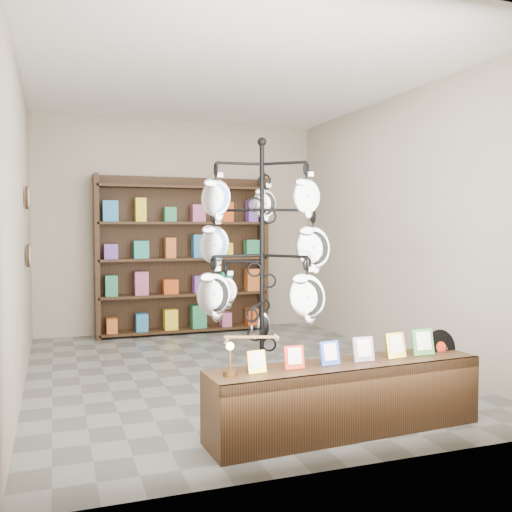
{
  "coord_description": "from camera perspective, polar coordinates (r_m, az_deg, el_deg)",
  "views": [
    {
      "loc": [
        -1.71,
        -5.59,
        1.51
      ],
      "look_at": [
        -0.08,
        -1.0,
        1.25
      ],
      "focal_mm": 40.0,
      "sensor_mm": 36.0,
      "label": 1
    }
  ],
  "objects": [
    {
      "name": "front_shelf",
      "position": [
        4.32,
        9.03,
        -13.8
      ],
      "size": [
        2.11,
        0.55,
        0.74
      ],
      "rotation": [
        0.0,
        0.0,
        0.06
      ],
      "color": "black",
      "rests_on": "ground"
    },
    {
      "name": "back_shelving",
      "position": [
        8.08,
        -7.28,
        -0.41
      ],
      "size": [
        2.42,
        0.36,
        2.2
      ],
      "color": "black",
      "rests_on": "ground"
    },
    {
      "name": "room_envelope",
      "position": [
        5.85,
        -2.52,
        6.37
      ],
      "size": [
        5.0,
        5.0,
        5.0
      ],
      "color": "#ADA08B",
      "rests_on": "ground"
    },
    {
      "name": "ground",
      "position": [
        6.04,
        -2.48,
        -11.46
      ],
      "size": [
        5.0,
        5.0,
        0.0
      ],
      "primitive_type": "plane",
      "color": "slate",
      "rests_on": "ground"
    },
    {
      "name": "wall_clocks",
      "position": [
        6.39,
        -21.89,
        2.73
      ],
      "size": [
        0.03,
        0.24,
        0.84
      ],
      "color": "black",
      "rests_on": "ground"
    },
    {
      "name": "display_tree",
      "position": [
        4.49,
        0.59,
        0.01
      ],
      "size": [
        1.22,
        1.22,
        2.2
      ],
      "rotation": [
        0.0,
        0.0,
        -0.42
      ],
      "color": "black",
      "rests_on": "ground"
    }
  ]
}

